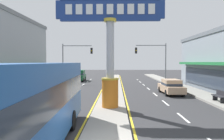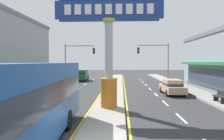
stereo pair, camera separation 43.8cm
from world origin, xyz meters
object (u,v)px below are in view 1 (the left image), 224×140
Objects in this scene: suv_near_left_lane at (79,75)px; street_bench at (220,96)px; district_sign at (110,48)px; traffic_light_right_side at (154,56)px; bus_far_right_lane at (22,104)px; traffic_light_left_side at (74,56)px; sedan_near_right_lane at (171,87)px.

suv_near_left_lane is 24.34m from street_bench.
district_sign reaches higher than traffic_light_right_side.
bus_far_right_lane reaches higher than street_bench.
district_sign is 1.22× the size of traffic_light_left_side.
suv_near_left_lane reaches higher than sedan_near_right_lane.
street_bench is (2.51, -4.91, -0.14)m from sedan_near_right_lane.
district_sign reaches higher than sedan_near_right_lane.
suv_near_left_lane reaches higher than street_bench.
district_sign is 18.82m from traffic_light_right_side.
sedan_near_right_lane is at bearing -91.49° from traffic_light_right_side.
bus_far_right_lane is (-2.76, -7.51, -2.39)m from district_sign.
district_sign is at bearing -109.69° from traffic_light_right_side.
traffic_light_right_side reaches higher than street_bench.
district_sign is at bearing -70.88° from traffic_light_left_side.
street_bench is at bearing 39.67° from bus_far_right_lane.
traffic_light_left_side is 1.33× the size of suv_near_left_lane.
traffic_light_right_side is at bearing -16.24° from suv_near_left_lane.
bus_far_right_lane is at bearing -121.64° from sedan_near_right_lane.
traffic_light_left_side and traffic_light_right_side have the same top height.
traffic_light_right_side is 26.92m from bus_far_right_lane.
street_bench is (8.57, 1.89, -3.61)m from district_sign.
district_sign reaches higher than street_bench.
suv_near_left_lane is at bearing 105.85° from district_sign.
district_sign is 9.49m from street_bench.
district_sign is at bearing -167.58° from street_bench.
district_sign is 0.67× the size of bus_far_right_lane.
traffic_light_right_side is at bearing 88.51° from sedan_near_right_lane.
bus_far_right_lane reaches higher than suv_near_left_lane.
bus_far_right_lane is at bearing -109.83° from traffic_light_right_side.
bus_far_right_lane is (-8.81, -14.30, 1.08)m from sedan_near_right_lane.
district_sign is 8.35m from bus_far_right_lane.
district_sign is 9.75m from sedan_near_right_lane.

